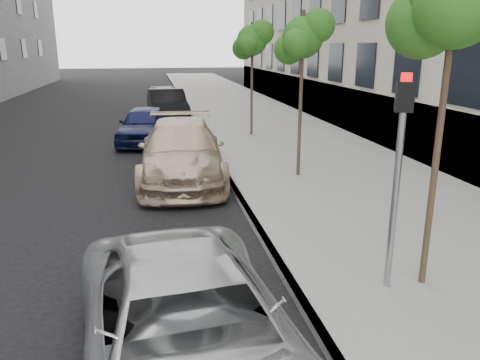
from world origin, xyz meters
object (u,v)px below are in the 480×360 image
object	(u,v)px
signal_pole	(399,159)
tree_far	(253,40)
minivan	(189,334)
tree_mid	(304,38)
sedan_blue	(144,125)
sedan_black	(167,106)
sedan_rear	(164,98)
suv	(182,151)

from	to	relation	value
signal_pole	tree_far	bearing A→B (deg)	108.14
minivan	tree_mid	bearing A→B (deg)	58.55
signal_pole	sedan_blue	xyz separation A→B (m)	(-3.80, 12.75, -1.45)
sedan_black	sedan_rear	bearing A→B (deg)	86.10
sedan_rear	tree_mid	bearing A→B (deg)	-79.94
signal_pole	sedan_blue	bearing A→B (deg)	127.52
signal_pole	suv	bearing A→B (deg)	131.54
sedan_rear	signal_pole	bearing A→B (deg)	-84.61
signal_pole	minivan	xyz separation A→B (m)	(-3.19, -1.55, -1.46)
minivan	sedan_blue	world-z (taller)	sedan_blue
minivan	sedan_blue	size ratio (longest dim) A/B	1.21
suv	sedan_blue	distance (m)	5.70
tree_far	minivan	distance (m)	15.40
signal_pole	sedan_blue	world-z (taller)	signal_pole
tree_mid	sedan_blue	world-z (taller)	tree_mid
minivan	suv	bearing A→B (deg)	80.67
tree_mid	suv	bearing A→B (deg)	169.03
signal_pole	sedan_black	size ratio (longest dim) A/B	0.66
signal_pole	suv	distance (m)	7.76
suv	sedan_blue	xyz separation A→B (m)	(-1.11, 5.59, -0.11)
sedan_black	sedan_rear	distance (m)	5.23
tree_far	minivan	bearing A→B (deg)	-104.73
signal_pole	suv	xyz separation A→B (m)	(-2.69, 7.16, -1.33)
tree_mid	signal_pole	world-z (taller)	tree_mid
sedan_blue	sedan_rear	world-z (taller)	sedan_blue
suv	sedan_rear	bearing A→B (deg)	93.21
suv	sedan_black	xyz separation A→B (m)	(0.00, 10.79, -0.02)
suv	minivan	bearing A→B (deg)	-90.08
suv	sedan_rear	distance (m)	16.02
minivan	sedan_rear	bearing A→B (deg)	82.80
minivan	suv	size ratio (longest dim) A/B	0.89
suv	sedan_rear	size ratio (longest dim) A/B	1.33
tree_far	sedan_rear	bearing A→B (deg)	108.13
signal_pole	sedan_black	world-z (taller)	signal_pole
tree_mid	sedan_rear	distance (m)	17.31
tree_far	tree_mid	bearing A→B (deg)	-90.00
tree_mid	tree_far	bearing A→B (deg)	90.00
tree_mid	sedan_black	xyz separation A→B (m)	(-3.33, 11.43, -3.13)
minivan	tree_far	bearing A→B (deg)	69.23
signal_pole	sedan_rear	distance (m)	23.38
minivan	sedan_black	distance (m)	19.50
sedan_black	sedan_rear	world-z (taller)	sedan_black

